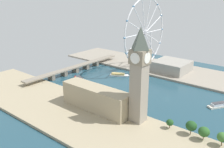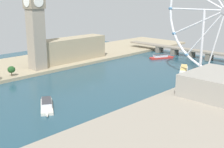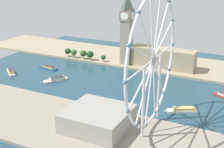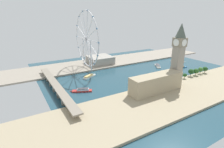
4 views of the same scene
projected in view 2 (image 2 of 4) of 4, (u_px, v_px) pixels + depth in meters
The scene contains 10 objects.
ground_plane at pixel (92, 85), 269.14m from camera, with size 383.15×383.15×0.00m, color #234756.
riverbank_left at pixel (28, 65), 340.40m from camera, with size 90.00×520.00×3.00m, color tan.
riverbank_right at pixel (202, 116), 197.12m from camera, with size 90.00×520.00×3.00m, color gray.
clock_tower at pixel (35, 20), 302.35m from camera, with size 17.19×17.19×96.99m.
parliament_block at pixel (72, 49), 352.92m from camera, with size 22.00×86.53×26.41m, color tan.
riverside_hall at pixel (224, 85), 230.94m from camera, with size 51.27×53.12×17.02m, color gray.
river_bridge at pixel (191, 51), 385.96m from camera, with size 195.15×12.00×10.38m.
tour_boat_0 at pixel (161, 57), 379.47m from camera, with size 19.21×33.60×5.21m.
tour_boat_3 at pixel (184, 69), 318.97m from camera, with size 21.04×32.56×4.67m.
tour_boat_4 at pixel (47, 105), 215.30m from camera, with size 32.15×23.47×5.60m.
Camera 2 is at (191.98, -172.71, 78.58)m, focal length 48.75 mm.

